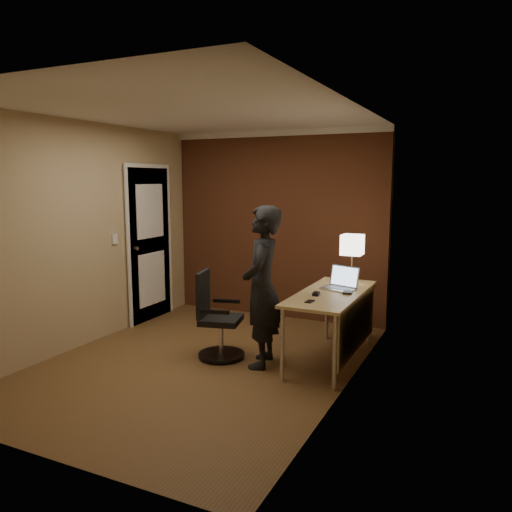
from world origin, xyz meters
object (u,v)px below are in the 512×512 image
object	(u,v)px
desk_lamp	(352,245)
phone	(310,301)
desk	(338,305)
laptop	(341,283)
person	(262,287)
wallet	(348,292)
office_chair	(216,321)
mouse	(316,294)

from	to	relation	value
desk_lamp	phone	xyz separation A→B (m)	(-0.13, -1.02, -0.41)
desk	desk_lamp	size ratio (longest dim) A/B	2.80
laptop	person	world-z (taller)	person
phone	person	xyz separation A→B (m)	(-0.53, 0.09, 0.07)
laptop	wallet	distance (m)	0.24
desk	person	world-z (taller)	person
wallet	office_chair	world-z (taller)	office_chair
laptop	office_chair	world-z (taller)	laptop
mouse	person	distance (m)	0.54
desk	office_chair	size ratio (longest dim) A/B	1.67
desk	phone	xyz separation A→B (m)	(-0.13, -0.48, 0.13)
desk_lamp	laptop	bearing A→B (deg)	-93.55
phone	desk_lamp	bearing A→B (deg)	86.64
desk_lamp	mouse	xyz separation A→B (m)	(-0.16, -0.74, -0.40)
mouse	office_chair	world-z (taller)	office_chair
desk	mouse	size ratio (longest dim) A/B	15.00
office_chair	mouse	bearing A→B (deg)	11.09
phone	person	distance (m)	0.54
phone	mouse	bearing A→B (deg)	100.02
desk_lamp	laptop	xyz separation A→B (m)	(-0.02, -0.34, -0.35)
mouse	wallet	bearing A→B (deg)	32.41
desk_lamp	person	distance (m)	1.19
desk	mouse	world-z (taller)	mouse
wallet	person	distance (m)	0.86
laptop	mouse	distance (m)	0.43
person	laptop	bearing A→B (deg)	119.11
mouse	wallet	xyz separation A→B (m)	(0.26, 0.21, -0.01)
person	mouse	bearing A→B (deg)	96.81
desk	person	size ratio (longest dim) A/B	0.93
laptop	phone	world-z (taller)	laptop
desk_lamp	office_chair	distance (m)	1.69
mouse	wallet	distance (m)	0.33
desk_lamp	phone	size ratio (longest dim) A/B	4.65
person	desk	bearing A→B (deg)	106.69
laptop	phone	xyz separation A→B (m)	(-0.11, -0.68, -0.06)
wallet	phone	bearing A→B (deg)	-115.01
phone	person	size ratio (longest dim) A/B	0.07
desk	wallet	xyz separation A→B (m)	(0.09, 0.01, 0.14)
wallet	person	world-z (taller)	person
office_chair	desk	bearing A→B (deg)	18.75
phone	desk	bearing A→B (deg)	78.28
wallet	mouse	bearing A→B (deg)	-141.15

